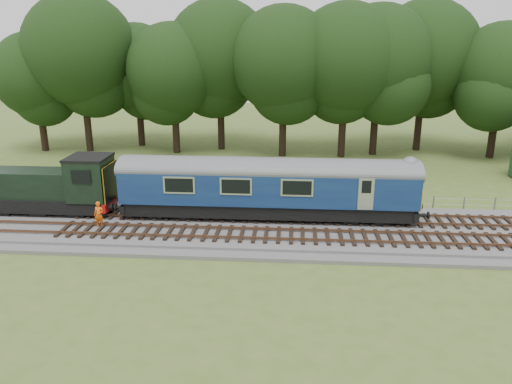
{
  "coord_description": "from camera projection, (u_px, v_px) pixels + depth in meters",
  "views": [
    {
      "loc": [
        -3.49,
        -27.97,
        11.23
      ],
      "look_at": [
        -5.71,
        1.4,
        2.0
      ],
      "focal_mm": 35.0,
      "sensor_mm": 36.0,
      "label": 1
    }
  ],
  "objects": [
    {
      "name": "ground",
      "position": [
        350.0,
        233.0,
        29.72
      ],
      "size": [
        120.0,
        120.0,
        0.0
      ],
      "primitive_type": "plane",
      "color": "#446324",
      "rests_on": "ground"
    },
    {
      "name": "tree_line",
      "position": [
        327.0,
        152.0,
        50.65
      ],
      "size": [
        70.0,
        8.0,
        18.0
      ],
      "primitive_type": null,
      "color": "black",
      "rests_on": "ground"
    },
    {
      "name": "dmu_railcar",
      "position": [
        268.0,
        183.0,
        30.63
      ],
      "size": [
        18.05,
        2.86,
        3.88
      ],
      "color": "black",
      "rests_on": "ground"
    },
    {
      "name": "fence",
      "position": [
        343.0,
        208.0,
        34.0
      ],
      "size": [
        64.0,
        0.12,
        1.0
      ],
      "primitive_type": null,
      "color": "#6B6054",
      "rests_on": "ground"
    },
    {
      "name": "track_north",
      "position": [
        348.0,
        218.0,
        30.93
      ],
      "size": [
        67.2,
        2.4,
        0.21
      ],
      "color": "black",
      "rests_on": "ballast"
    },
    {
      "name": "worker",
      "position": [
        99.0,
        215.0,
        29.48
      ],
      "size": [
        0.6,
        0.41,
        1.58
      ],
      "primitive_type": "imported",
      "rotation": [
        0.0,
        0.0,
        -0.06
      ],
      "color": "#FD5F0D",
      "rests_on": "ballast"
    },
    {
      "name": "shunter_loco",
      "position": [
        50.0,
        188.0,
        31.82
      ],
      "size": [
        8.92,
        2.6,
        3.38
      ],
      "color": "black",
      "rests_on": "ground"
    },
    {
      "name": "track_south",
      "position": [
        353.0,
        237.0,
        28.07
      ],
      "size": [
        67.2,
        2.4,
        0.21
      ],
      "color": "black",
      "rests_on": "ballast"
    },
    {
      "name": "ballast",
      "position": [
        350.0,
        230.0,
        29.67
      ],
      "size": [
        70.0,
        7.0,
        0.35
      ],
      "primitive_type": "cube",
      "color": "#4C4C4F",
      "rests_on": "ground"
    }
  ]
}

